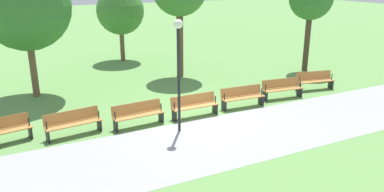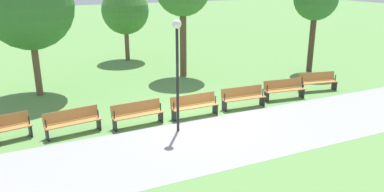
% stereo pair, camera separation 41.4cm
% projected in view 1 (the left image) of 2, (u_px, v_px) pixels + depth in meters
% --- Properties ---
extents(ground_plane, '(120.00, 120.00, 0.00)m').
position_uv_depth(ground_plane, '(195.00, 117.00, 15.26)').
color(ground_plane, '#5B8C47').
extents(path_paving, '(28.41, 4.02, 0.01)m').
position_uv_depth(path_paving, '(226.00, 138.00, 13.29)').
color(path_paving, '#939399').
rests_on(path_paving, ground).
extents(bench_0, '(2.01, 0.82, 0.89)m').
position_uv_depth(bench_0, '(314.00, 80.00, 18.73)').
color(bench_0, '#B27538').
rests_on(bench_0, ground).
extents(bench_1, '(2.00, 0.71, 0.89)m').
position_uv_depth(bench_1, '(282.00, 88.00, 17.43)').
color(bench_1, '#B27538').
rests_on(bench_1, ground).
extents(bench_2, '(1.98, 0.59, 0.89)m').
position_uv_depth(bench_2, '(242.00, 96.00, 16.25)').
color(bench_2, '#B27538').
rests_on(bench_2, ground).
extents(bench_3, '(1.96, 0.47, 0.89)m').
position_uv_depth(bench_3, '(194.00, 105.00, 15.18)').
color(bench_3, '#B27538').
rests_on(bench_3, ground).
extents(bench_4, '(1.98, 0.59, 0.89)m').
position_uv_depth(bench_4, '(138.00, 114.00, 14.23)').
color(bench_4, '#B27538').
rests_on(bench_4, ground).
extents(bench_5, '(2.00, 0.71, 0.89)m').
position_uv_depth(bench_5, '(73.00, 122.00, 13.40)').
color(bench_5, '#B27538').
rests_on(bench_5, ground).
extents(bench_6, '(2.01, 0.82, 0.89)m').
position_uv_depth(bench_6, '(0.00, 131.00, 12.70)').
color(bench_6, '#B27538').
rests_on(bench_6, ground).
extents(tree_0, '(3.01, 3.01, 4.74)m').
position_uv_depth(tree_0, '(120.00, 11.00, 24.12)').
color(tree_0, brown).
rests_on(tree_0, ground).
extents(tree_2, '(3.95, 3.95, 6.14)m').
position_uv_depth(tree_2, '(25.00, 6.00, 16.54)').
color(tree_2, brown).
rests_on(tree_2, ground).
extents(lamp_post, '(0.32, 0.32, 4.05)m').
position_uv_depth(lamp_post, '(179.00, 55.00, 13.04)').
color(lamp_post, black).
rests_on(lamp_post, ground).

